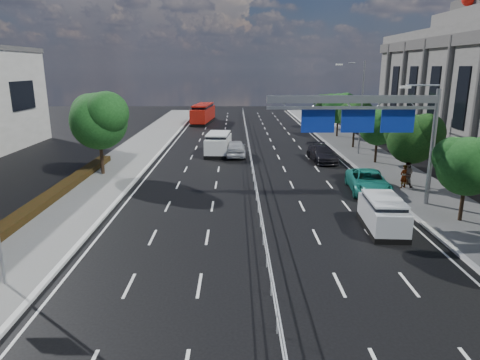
{
  "coord_description": "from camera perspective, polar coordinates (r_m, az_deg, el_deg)",
  "views": [
    {
      "loc": [
        -1.33,
        -15.42,
        8.44
      ],
      "look_at": [
        -1.1,
        7.36,
        2.4
      ],
      "focal_mm": 32.0,
      "sensor_mm": 36.0,
      "label": 1
    }
  ],
  "objects": [
    {
      "name": "far_tree_d",
      "position": [
        32.78,
        22.1,
        5.43
      ],
      "size": [
        3.85,
        3.59,
        5.34
      ],
      "color": "black",
      "rests_on": "ground"
    },
    {
      "name": "far_tree_f",
      "position": [
        46.89,
        15.14,
        8.29
      ],
      "size": [
        3.52,
        3.28,
        5.02
      ],
      "color": "black",
      "rests_on": "ground"
    },
    {
      "name": "overhead_gantry",
      "position": [
        26.87,
        17.08,
        8.15
      ],
      "size": [
        10.24,
        0.38,
        7.45
      ],
      "color": "gray",
      "rests_on": "ground"
    },
    {
      "name": "red_bus",
      "position": [
        66.92,
        -4.95,
        8.86
      ],
      "size": [
        3.33,
        9.89,
        2.9
      ],
      "rotation": [
        0.0,
        0.0,
        -0.11
      ],
      "color": "black",
      "rests_on": "ground"
    },
    {
      "name": "streetlight_far",
      "position": [
        43.19,
        15.56,
        10.04
      ],
      "size": [
        2.78,
        2.4,
        9.0
      ],
      "color": "gray",
      "rests_on": "ground"
    },
    {
      "name": "near_car_dark",
      "position": [
        72.15,
        -4.69,
        8.67
      ],
      "size": [
        1.55,
        4.42,
        1.45
      ],
      "primitive_type": "imported",
      "rotation": [
        0.0,
        0.0,
        3.14
      ],
      "color": "black",
      "rests_on": "ground"
    },
    {
      "name": "parked_car_teal",
      "position": [
        30.85,
        16.74,
        -0.22
      ],
      "size": [
        3.01,
        5.63,
        1.51
      ],
      "primitive_type": "imported",
      "rotation": [
        0.0,
        0.0,
        -0.1
      ],
      "color": "#1B7D6F",
      "rests_on": "ground"
    },
    {
      "name": "parked_car_dark",
      "position": [
        40.05,
        10.88,
        3.49
      ],
      "size": [
        2.41,
        5.15,
        1.46
      ],
      "primitive_type": "imported",
      "rotation": [
        0.0,
        0.0,
        0.07
      ],
      "color": "black",
      "rests_on": "ground"
    },
    {
      "name": "white_minivan",
      "position": [
        42.32,
        -2.91,
        4.81
      ],
      "size": [
        2.6,
        5.19,
        2.18
      ],
      "rotation": [
        0.0,
        0.0,
        -0.09
      ],
      "color": "black",
      "rests_on": "ground"
    },
    {
      "name": "near_tree_back",
      "position": [
        35.24,
        -18.27,
        7.88
      ],
      "size": [
        4.84,
        4.51,
        6.69
      ],
      "color": "black",
      "rests_on": "ground"
    },
    {
      "name": "silver_minivan",
      "position": [
        24.04,
        18.52,
        -4.3
      ],
      "size": [
        2.08,
        4.36,
        1.77
      ],
      "rotation": [
        0.0,
        0.0,
        -0.07
      ],
      "color": "black",
      "rests_on": "ground"
    },
    {
      "name": "hedge_near",
      "position": [
        25.01,
        -29.31,
        -5.99
      ],
      "size": [
        1.0,
        36.0,
        0.44
      ],
      "primitive_type": "cube",
      "color": "black",
      "rests_on": "sidewalk_near"
    },
    {
      "name": "near_car_silver",
      "position": [
        41.58,
        -0.62,
        4.29
      ],
      "size": [
        1.99,
        4.8,
        1.63
      ],
      "primitive_type": "imported",
      "rotation": [
        0.0,
        0.0,
        3.16
      ],
      "color": "silver",
      "rests_on": "ground"
    },
    {
      "name": "kerb_near",
      "position": [
        19.15,
        -24.75,
        -12.55
      ],
      "size": [
        0.25,
        140.0,
        0.15
      ],
      "primitive_type": "cube",
      "color": "silver",
      "rests_on": "ground"
    },
    {
      "name": "ground",
      "position": [
        17.63,
        3.94,
        -13.8
      ],
      "size": [
        160.0,
        160.0,
        0.0
      ],
      "primitive_type": "plane",
      "color": "black",
      "rests_on": "ground"
    },
    {
      "name": "far_tree_g",
      "position": [
        54.09,
        13.05,
        9.51
      ],
      "size": [
        3.96,
        3.69,
        5.45
      ],
      "color": "black",
      "rests_on": "ground"
    },
    {
      "name": "pedestrian_b",
      "position": [
        32.59,
        21.37,
        0.77
      ],
      "size": [
        1.15,
        1.06,
        1.89
      ],
      "primitive_type": "imported",
      "rotation": [
        0.0,
        0.0,
        2.67
      ],
      "color": "gray",
      "rests_on": "sidewalk_far"
    },
    {
      "name": "pedestrian_a",
      "position": [
        32.2,
        20.99,
        0.44
      ],
      "size": [
        0.72,
        0.62,
        1.67
      ],
      "primitive_type": "imported",
      "rotation": [
        0.0,
        0.0,
        3.58
      ],
      "color": "gray",
      "rests_on": "sidewalk_far"
    },
    {
      "name": "median_fence",
      "position": [
        38.76,
        1.4,
        3.07
      ],
      "size": [
        0.05,
        85.0,
        1.02
      ],
      "color": "silver",
      "rests_on": "ground"
    },
    {
      "name": "far_tree_e",
      "position": [
        39.75,
        18.01,
        7.08
      ],
      "size": [
        3.63,
        3.38,
        5.13
      ],
      "color": "black",
      "rests_on": "ground"
    },
    {
      "name": "far_tree_h",
      "position": [
        61.41,
        11.41,
        9.89
      ],
      "size": [
        3.41,
        3.18,
        4.91
      ],
      "color": "black",
      "rests_on": "ground"
    },
    {
      "name": "far_tree_c",
      "position": [
        26.17,
        28.17,
        2.03
      ],
      "size": [
        3.52,
        3.28,
        4.94
      ],
      "color": "black",
      "rests_on": "ground"
    }
  ]
}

